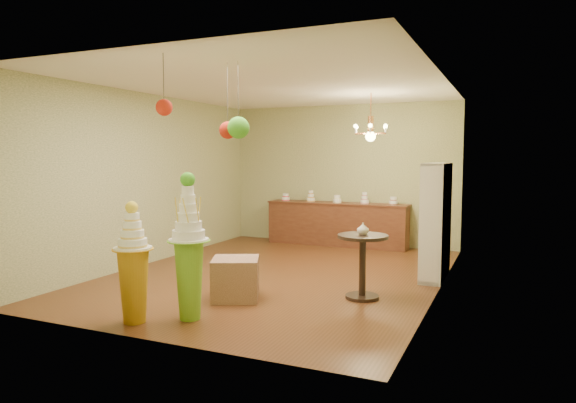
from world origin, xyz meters
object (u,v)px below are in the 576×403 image
at_px(round_table, 363,257).
at_px(sideboard, 337,223).
at_px(pedestal_orange, 134,274).
at_px(pedestal_green, 189,261).

bearing_deg(round_table, sideboard, 112.96).
relative_size(pedestal_orange, round_table, 1.62).
bearing_deg(pedestal_green, sideboard, 89.96).
height_order(pedestal_green, pedestal_orange, pedestal_green).
relative_size(sideboard, round_table, 3.52).
xyz_separation_m(sideboard, round_table, (1.61, -3.80, 0.08)).
distance_m(pedestal_green, round_table, 2.32).
distance_m(pedestal_orange, round_table, 2.93).
bearing_deg(round_table, pedestal_orange, -136.53).
relative_size(pedestal_orange, sideboard, 0.46).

